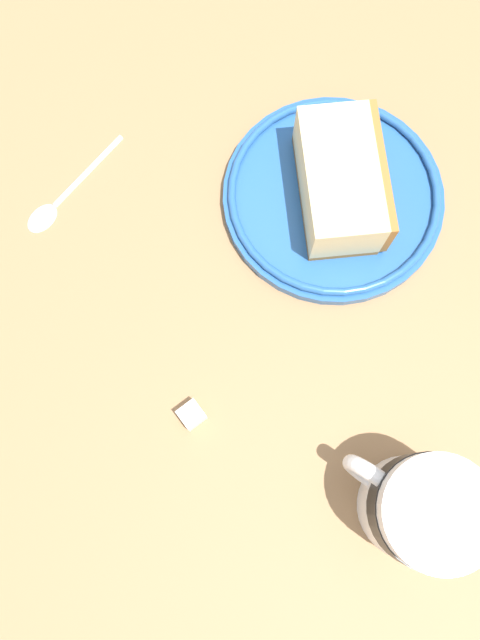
% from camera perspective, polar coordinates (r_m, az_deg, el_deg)
% --- Properties ---
extents(ground_plane, '(1.14, 1.14, 0.02)m').
position_cam_1_polar(ground_plane, '(0.53, 2.45, 2.06)').
color(ground_plane, '#936D47').
extents(small_plate, '(0.19, 0.19, 0.02)m').
position_cam_1_polar(small_plate, '(0.55, 8.46, 11.04)').
color(small_plate, '#26599E').
rests_on(small_plate, ground_plane).
extents(cake_slice, '(0.10, 0.13, 0.05)m').
position_cam_1_polar(cake_slice, '(0.52, 9.19, 12.30)').
color(cake_slice, '#9E662D').
rests_on(cake_slice, small_plate).
extents(tea_mug, '(0.08, 0.10, 0.09)m').
position_cam_1_polar(tea_mug, '(0.47, 16.23, -16.12)').
color(tea_mug, white).
rests_on(tea_mug, ground_plane).
extents(teaspoon, '(0.11, 0.06, 0.01)m').
position_cam_1_polar(teaspoon, '(0.57, -16.39, 10.23)').
color(teaspoon, silver).
rests_on(teaspoon, ground_plane).
extents(sugar_cube, '(0.02, 0.02, 0.02)m').
position_cam_1_polar(sugar_cube, '(0.49, -4.41, -8.58)').
color(sugar_cube, white).
rests_on(sugar_cube, ground_plane).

